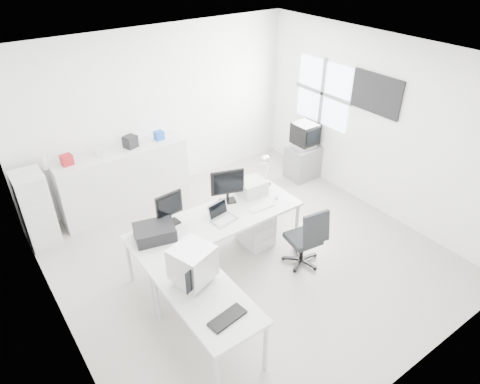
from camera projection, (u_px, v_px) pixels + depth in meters
floor at (248, 256)px, 6.18m from camera, size 5.00×5.00×0.01m
ceiling at (251, 61)px, 4.69m from camera, size 5.00×5.00×0.01m
back_wall at (160, 113)px, 7.15m from camera, size 5.00×0.02×2.80m
left_wall at (46, 245)px, 4.20m from camera, size 0.02×5.00×2.80m
right_wall at (377, 126)px, 6.67m from camera, size 0.02×5.00×2.80m
window at (323, 93)px, 7.38m from camera, size 0.02×1.20×1.10m
wall_picture at (376, 94)px, 6.46m from camera, size 0.04×0.90×0.60m
main_desk at (217, 240)px, 5.89m from camera, size 2.40×0.80×0.75m
side_desk at (207, 319)px, 4.72m from camera, size 0.70×1.40×0.75m
drawer_pedestal at (255, 225)px, 6.31m from camera, size 0.40×0.50×0.60m
inkjet_printer at (155, 232)px, 5.30m from camera, size 0.56×0.48×0.17m
lcd_monitor_small at (169, 209)px, 5.47m from camera, size 0.39×0.24×0.47m
lcd_monitor_large at (227, 187)px, 5.91m from camera, size 0.51×0.33×0.49m
laptop at (224, 214)px, 5.59m from camera, size 0.38×0.39×0.22m
white_keyboard at (262, 207)px, 5.91m from camera, size 0.38×0.13×0.02m
white_mouse at (276, 197)px, 6.08m from camera, size 0.05×0.05×0.05m
laser_printer at (252, 187)px, 6.16m from camera, size 0.39×0.34×0.22m
desk_lamp at (267, 169)px, 6.30m from camera, size 0.22×0.22×0.53m
crt_monitor at (193, 266)px, 4.57m from camera, size 0.50×0.50×0.45m
black_keyboard at (227, 318)px, 4.23m from camera, size 0.42×0.22×0.03m
office_chair at (303, 236)px, 5.84m from camera, size 0.61×0.61×0.93m
tv_cabinet at (303, 162)px, 7.99m from camera, size 0.57×0.46×0.62m
crt_tv at (305, 136)px, 7.70m from camera, size 0.50×0.48×0.45m
sideboard at (124, 179)px, 7.00m from camera, size 2.11×0.53×1.06m
clutter_box_a at (67, 160)px, 6.29m from camera, size 0.17×0.16×0.16m
clutter_box_b at (100, 152)px, 6.54m from camera, size 0.14×0.13×0.12m
clutter_box_c at (130, 142)px, 6.77m from camera, size 0.24×0.23×0.19m
clutter_box_d at (159, 135)px, 7.03m from camera, size 0.15×0.14×0.14m
clutter_bottle at (44, 163)px, 6.15m from camera, size 0.07×0.07×0.22m
filing_cabinet at (36, 209)px, 6.16m from camera, size 0.41×0.49×1.17m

